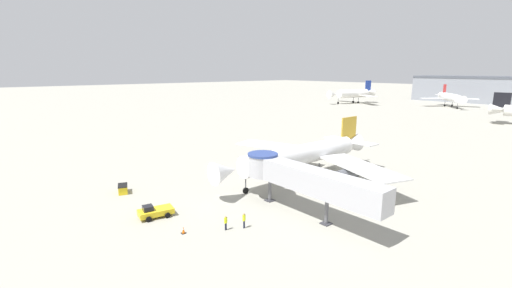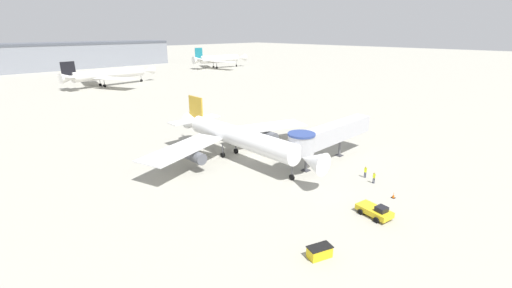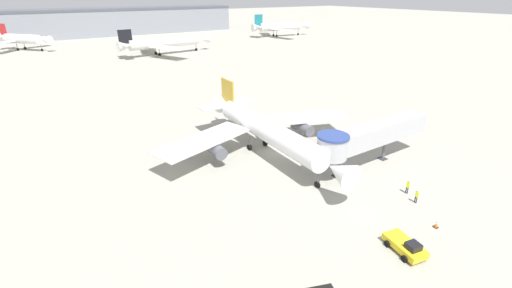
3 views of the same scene
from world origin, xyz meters
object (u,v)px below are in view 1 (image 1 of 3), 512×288
at_px(pushback_tug_yellow, 155,211).
at_px(traffic_cone_starboard_wing, 368,202).
at_px(service_container_yellow, 123,189).
at_px(jet_bridge, 300,177).
at_px(main_airplane, 305,155).
at_px(ground_crew_marshaller, 244,219).
at_px(ground_crew_wing_walker, 226,222).
at_px(background_jet_red_tail, 451,97).
at_px(background_jet_blue_tail, 354,94).
at_px(traffic_cone_apron_front, 183,230).

distance_m(pushback_tug_yellow, traffic_cone_starboard_wing, 27.15).
distance_m(service_container_yellow, traffic_cone_starboard_wing, 34.18).
bearing_deg(pushback_tug_yellow, jet_bridge, 63.58).
bearing_deg(main_airplane, pushback_tug_yellow, -91.43).
bearing_deg(traffic_cone_starboard_wing, ground_crew_marshaller, -107.63).
bearing_deg(ground_crew_wing_walker, background_jet_red_tail, -5.90).
bearing_deg(background_jet_blue_tail, background_jet_red_tail, 39.77).
bearing_deg(traffic_cone_starboard_wing, main_airplane, 169.39).
height_order(ground_crew_marshaller, ground_crew_wing_walker, ground_crew_marshaller).
bearing_deg(background_jet_red_tail, ground_crew_wing_walker, -116.63).
relative_size(main_airplane, traffic_cone_apron_front, 43.71).
bearing_deg(main_airplane, service_container_yellow, -114.19).
distance_m(service_container_yellow, ground_crew_marshaller, 21.07).
bearing_deg(traffic_cone_apron_front, background_jet_blue_tail, 117.59).
relative_size(jet_bridge, ground_crew_wing_walker, 11.90).
bearing_deg(jet_bridge, main_airplane, 128.78).
xyz_separation_m(jet_bridge, service_container_yellow, (-21.23, -13.99, -4.06)).
bearing_deg(ground_crew_wing_walker, pushback_tug_yellow, 99.52).
bearing_deg(traffic_cone_apron_front, main_airplane, 101.11).
bearing_deg(traffic_cone_apron_front, traffic_cone_starboard_wing, 69.18).
bearing_deg(service_container_yellow, ground_crew_marshaller, 17.22).
bearing_deg(background_jet_red_tail, jet_bridge, -115.09).
distance_m(background_jet_blue_tail, background_jet_red_tail, 45.19).
xyz_separation_m(traffic_cone_apron_front, background_jet_blue_tail, (-74.14, 141.85, 4.79)).
bearing_deg(background_jet_blue_tail, ground_crew_marshaller, -45.67).
xyz_separation_m(ground_crew_wing_walker, background_jet_blue_tail, (-76.45, 137.90, 4.19)).
bearing_deg(jet_bridge, background_jet_blue_tail, 121.15).
bearing_deg(background_jet_blue_tail, pushback_tug_yellow, -49.72).
distance_m(main_airplane, service_container_yellow, 28.25).
bearing_deg(jet_bridge, pushback_tug_yellow, -126.72).
relative_size(service_container_yellow, background_jet_blue_tail, 0.09).
xyz_separation_m(traffic_cone_starboard_wing, background_jet_red_tail, (-41.73, 138.57, 4.19)).
height_order(service_container_yellow, traffic_cone_starboard_wing, service_container_yellow).
xyz_separation_m(main_airplane, jet_bridge, (9.26, -11.39, 0.83)).
bearing_deg(background_jet_red_tail, ground_crew_marshaller, -116.16).
relative_size(service_container_yellow, traffic_cone_apron_front, 3.43).
bearing_deg(ground_crew_marshaller, service_container_yellow, 83.14).
height_order(jet_bridge, background_jet_red_tail, background_jet_red_tail).
xyz_separation_m(pushback_tug_yellow, ground_crew_wing_walker, (8.33, 4.46, 0.27)).
distance_m(traffic_cone_starboard_wing, background_jet_blue_tail, 145.32).
distance_m(traffic_cone_starboard_wing, ground_crew_marshaller, 17.46).
distance_m(jet_bridge, service_container_yellow, 25.75).
bearing_deg(service_container_yellow, background_jet_red_tail, 95.77).
relative_size(jet_bridge, ground_crew_marshaller, 11.24).
xyz_separation_m(service_container_yellow, traffic_cone_apron_front, (16.88, 0.44, -0.21)).
distance_m(main_airplane, ground_crew_marshaller, 20.99).
height_order(service_container_yellow, traffic_cone_apron_front, service_container_yellow).
relative_size(background_jet_blue_tail, background_jet_red_tail, 1.26).
relative_size(service_container_yellow, ground_crew_wing_walker, 1.57).
bearing_deg(traffic_cone_apron_front, pushback_tug_yellow, -175.25).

